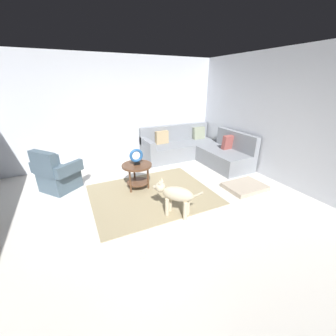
{
  "coord_description": "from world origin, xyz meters",
  "views": [
    {
      "loc": [
        -1.15,
        -2.7,
        2.08
      ],
      "look_at": [
        0.45,
        0.6,
        0.55
      ],
      "focal_mm": 22.32,
      "sensor_mm": 36.0,
      "label": 1
    }
  ],
  "objects": [
    {
      "name": "wall_back",
      "position": [
        0.0,
        2.94,
        1.35
      ],
      "size": [
        6.0,
        0.12,
        2.7
      ],
      "primitive_type": "cube",
      "color": "silver",
      "rests_on": "ground_plane"
    },
    {
      "name": "dog",
      "position": [
        0.24,
        -0.1,
        0.38
      ],
      "size": [
        0.63,
        0.65,
        0.63
      ],
      "rotation": [
        0.0,
        0.0,
        0.77
      ],
      "color": "beige",
      "rests_on": "ground_plane"
    },
    {
      "name": "dog_toy_rope",
      "position": [
        0.79,
        0.44,
        0.03
      ],
      "size": [
        0.13,
        0.2,
        0.05
      ],
      "primitive_type": "cylinder",
      "rotation": [
        0.0,
        1.57,
        2.02
      ],
      "color": "orange",
      "rests_on": "ground_plane"
    },
    {
      "name": "dog_bed_mat",
      "position": [
        1.98,
        0.08,
        0.04
      ],
      "size": [
        0.8,
        0.6,
        0.09
      ],
      "primitive_type": "cube",
      "color": "#B2A38E",
      "rests_on": "ground_plane"
    },
    {
      "name": "ground_plane",
      "position": [
        0.0,
        0.0,
        -0.05
      ],
      "size": [
        6.0,
        6.0,
        0.1
      ],
      "primitive_type": "cube",
      "color": "silver"
    },
    {
      "name": "armchair",
      "position": [
        -1.5,
        1.73,
        0.32
      ],
      "size": [
        0.97,
        1.0,
        0.88
      ],
      "rotation": [
        0.0,
        0.0,
        -0.89
      ],
      "color": "#4C6070",
      "rests_on": "ground_plane"
    },
    {
      "name": "area_rug",
      "position": [
        0.15,
        0.7,
        0.01
      ],
      "size": [
        2.3,
        1.9,
        0.01
      ],
      "primitive_type": "cube",
      "color": "tan",
      "rests_on": "ground_plane"
    },
    {
      "name": "side_table",
      "position": [
        -0.02,
        1.06,
        0.42
      ],
      "size": [
        0.6,
        0.6,
        0.54
      ],
      "color": "brown",
      "rests_on": "ground_plane"
    },
    {
      "name": "wall_right",
      "position": [
        2.94,
        0.0,
        1.35
      ],
      "size": [
        0.12,
        6.0,
        2.7
      ],
      "primitive_type": "cube",
      "color": "silver",
      "rests_on": "ground_plane"
    },
    {
      "name": "sectional_couch",
      "position": [
        1.99,
        2.01,
        0.29
      ],
      "size": [
        2.2,
        2.25,
        0.88
      ],
      "color": "gray",
      "rests_on": "ground_plane"
    },
    {
      "name": "dog_toy_ball",
      "position": [
        -0.56,
        -0.75,
        0.05
      ],
      "size": [
        0.1,
        0.1,
        0.1
      ],
      "primitive_type": "sphere",
      "color": "silver",
      "rests_on": "ground_plane"
    },
    {
      "name": "torus_sculpture",
      "position": [
        -0.02,
        1.06,
        0.71
      ],
      "size": [
        0.28,
        0.08,
        0.33
      ],
      "color": "black",
      "rests_on": "side_table"
    }
  ]
}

